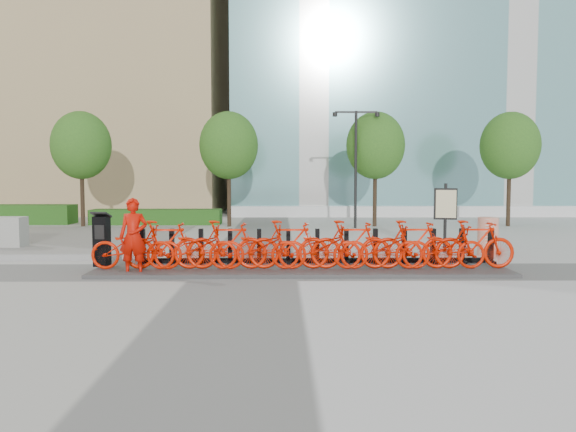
{
  "coord_description": "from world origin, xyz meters",
  "views": [
    {
      "loc": [
        0.83,
        -12.95,
        2.21
      ],
      "look_at": [
        1.0,
        1.5,
        1.2
      ],
      "focal_mm": 35.0,
      "sensor_mm": 36.0,
      "label": 1
    }
  ],
  "objects_px": {
    "construction_barrel": "(488,236)",
    "worker_red": "(133,237)",
    "map_sign": "(445,207)",
    "bike_0": "(133,247)",
    "kiosk": "(102,240)"
  },
  "relations": [
    {
      "from": "construction_barrel",
      "to": "map_sign",
      "type": "height_order",
      "value": "map_sign"
    },
    {
      "from": "worker_red",
      "to": "map_sign",
      "type": "distance_m",
      "value": 8.93
    },
    {
      "from": "bike_0",
      "to": "kiosk",
      "type": "xyz_separation_m",
      "value": [
        -0.85,
        0.42,
        0.12
      ]
    },
    {
      "from": "kiosk",
      "to": "map_sign",
      "type": "height_order",
      "value": "map_sign"
    },
    {
      "from": "kiosk",
      "to": "construction_barrel",
      "type": "bearing_deg",
      "value": 21.83
    },
    {
      "from": "bike_0",
      "to": "map_sign",
      "type": "height_order",
      "value": "map_sign"
    },
    {
      "from": "bike_0",
      "to": "construction_barrel",
      "type": "bearing_deg",
      "value": -73.83
    },
    {
      "from": "construction_barrel",
      "to": "worker_red",
      "type": "bearing_deg",
      "value": -161.51
    },
    {
      "from": "bike_0",
      "to": "worker_red",
      "type": "distance_m",
      "value": 0.48
    },
    {
      "from": "construction_barrel",
      "to": "map_sign",
      "type": "relative_size",
      "value": 0.53
    },
    {
      "from": "worker_red",
      "to": "map_sign",
      "type": "xyz_separation_m",
      "value": [
        8.1,
        3.73,
        0.47
      ]
    },
    {
      "from": "worker_red",
      "to": "map_sign",
      "type": "bearing_deg",
      "value": 26.55
    },
    {
      "from": "bike_0",
      "to": "worker_red",
      "type": "bearing_deg",
      "value": -163.17
    },
    {
      "from": "construction_barrel",
      "to": "map_sign",
      "type": "distance_m",
      "value": 1.45
    },
    {
      "from": "worker_red",
      "to": "map_sign",
      "type": "height_order",
      "value": "map_sign"
    }
  ]
}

